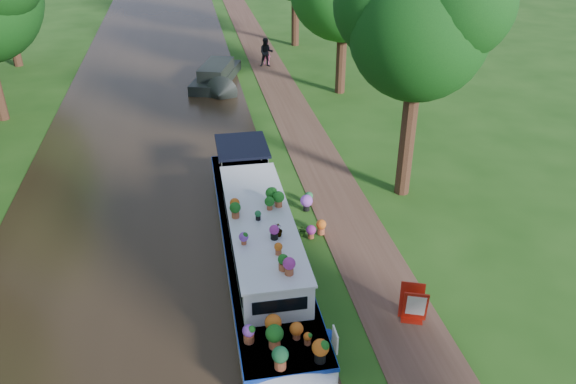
{
  "coord_description": "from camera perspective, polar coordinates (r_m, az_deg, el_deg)",
  "views": [
    {
      "loc": [
        -3.99,
        -15.09,
        10.61
      ],
      "look_at": [
        -0.98,
        1.49,
        1.3
      ],
      "focal_mm": 35.0,
      "sensor_mm": 36.0,
      "label": 1
    }
  ],
  "objects": [
    {
      "name": "canal_water",
      "position": [
        18.55,
        -14.71,
        -7.03
      ],
      "size": [
        10.0,
        100.0,
        0.02
      ],
      "primitive_type": "cube",
      "color": "black",
      "rests_on": "ground"
    },
    {
      "name": "towpath",
      "position": [
        19.15,
        7.26,
        -4.92
      ],
      "size": [
        2.2,
        100.0,
        0.03
      ],
      "primitive_type": "cube",
      "color": "#503325",
      "rests_on": "ground"
    },
    {
      "name": "tree_near_overhang",
      "position": [
        20.15,
        13.21,
        16.73
      ],
      "size": [
        5.52,
        5.28,
        8.99
      ],
      "color": "#341C11",
      "rests_on": "ground"
    },
    {
      "name": "pedestrian_dark",
      "position": [
        37.51,
        -2.22,
        13.98
      ],
      "size": [
        0.97,
        0.8,
        1.84
      ],
      "primitive_type": "imported",
      "rotation": [
        0.0,
        0.0,
        -0.12
      ],
      "color": "black",
      "rests_on": "towpath"
    },
    {
      "name": "plant_boat",
      "position": [
        17.29,
        -2.73,
        -5.46
      ],
      "size": [
        2.29,
        13.52,
        2.27
      ],
      "color": "white",
      "rests_on": "canal_water"
    },
    {
      "name": "pedestrian_pink",
      "position": [
        38.11,
        -2.18,
        13.94
      ],
      "size": [
        0.6,
        0.45,
        1.49
      ],
      "primitive_type": "imported",
      "rotation": [
        0.0,
        0.0,
        -0.19
      ],
      "color": "#D45781",
      "rests_on": "towpath"
    },
    {
      "name": "ground",
      "position": [
        18.87,
        3.75,
        -5.35
      ],
      "size": [
        100.0,
        100.0,
        0.0
      ],
      "primitive_type": "plane",
      "color": "#1E4912",
      "rests_on": "ground"
    },
    {
      "name": "second_boat",
      "position": [
        34.43,
        -7.28,
        11.63
      ],
      "size": [
        3.52,
        6.82,
        1.24
      ],
      "rotation": [
        0.0,
        0.0,
        -0.32
      ],
      "color": "black",
      "rests_on": "canal_water"
    },
    {
      "name": "verge_plant",
      "position": [
        19.22,
        1.53,
        -3.89
      ],
      "size": [
        0.38,
        0.33,
        0.39
      ],
      "primitive_type": "imported",
      "rotation": [
        0.0,
        0.0,
        -0.09
      ],
      "color": "#3A7222",
      "rests_on": "ground"
    },
    {
      "name": "sandwich_board",
      "position": [
        15.97,
        12.63,
        -11.16
      ],
      "size": [
        0.72,
        0.73,
        1.06
      ],
      "rotation": [
        0.0,
        0.0,
        -0.36
      ],
      "color": "#AF190C",
      "rests_on": "towpath"
    }
  ]
}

